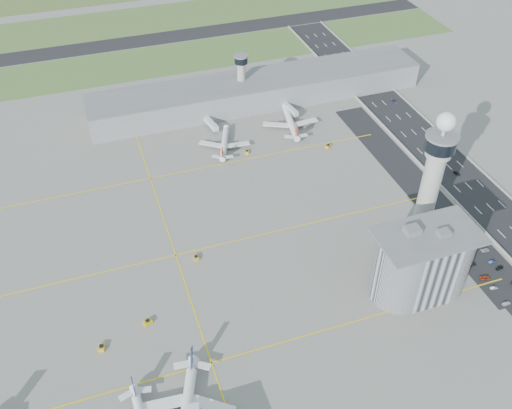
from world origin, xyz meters
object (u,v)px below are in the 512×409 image
object	(u,v)px
airplane_far_a	(224,139)
car_lot_10	(485,250)
car_hw_4	(333,62)
jet_bridge_far_0	(206,120)
airplane_far_b	(290,118)
admin_building	(422,262)
car_lot_4	(461,251)
tug_1	(102,347)
tug_4	(247,152)
jet_bridge_far_1	(285,106)
secondary_tower	(241,75)
car_lot_5	(455,243)
car_lot_0	(506,303)
car_lot_2	(485,278)
car_lot_8	(499,268)
tug_5	(328,146)
car_hw_2	(394,101)
tug_3	(196,257)
car_lot_11	(475,242)
car_lot_3	(471,264)
tug_2	(148,322)
airplane_near_c	(186,405)
control_tower	(434,172)
car_lot_9	(492,262)
car_hw_1	(457,173)
car_lot_1	(494,288)

from	to	relation	value
airplane_far_a	car_lot_10	distance (m)	148.34
car_hw_4	jet_bridge_far_0	bearing A→B (deg)	-156.43
airplane_far_b	admin_building	bearing A→B (deg)	-168.36
car_lot_4	airplane_far_b	bearing A→B (deg)	11.85
airplane_far_b	tug_1	world-z (taller)	airplane_far_b
tug_4	car_hw_4	xyz separation A→B (m)	(92.13, 85.62, -0.30)
airplane_far_a	airplane_far_b	xyz separation A→B (m)	(43.17, 8.07, 0.74)
airplane_far_b	jet_bridge_far_1	distance (m)	18.23
secondary_tower	car_lot_5	xyz separation A→B (m)	(53.23, -154.62, -18.18)
car_lot_0	car_lot_2	size ratio (longest dim) A/B	0.80
jet_bridge_far_1	car_lot_8	bearing A→B (deg)	4.60
tug_4	car_lot_8	size ratio (longest dim) A/B	0.78
tug_5	car_hw_2	xyz separation A→B (m)	(60.81, 33.03, -0.39)
tug_3	car_lot_4	xyz separation A→B (m)	(114.81, -34.89, -0.35)
car_lot_11	jet_bridge_far_1	bearing A→B (deg)	25.32
jet_bridge_far_1	car_lot_3	size ratio (longest dim) A/B	3.19
tug_2	tug_5	distance (m)	149.89
jet_bridge_far_0	tug_3	xyz separation A→B (m)	(-33.86, -107.17, -1.94)
secondary_tower	tug_2	xyz separation A→B (m)	(-89.10, -153.86, -17.83)
admin_building	car_hw_2	distance (m)	158.10
car_lot_4	car_lot_10	bearing A→B (deg)	-109.46
airplane_far_b	tug_3	bearing A→B (deg)	148.25
car_hw_4	airplane_near_c	bearing A→B (deg)	-126.71
tug_5	car_lot_2	size ratio (longest dim) A/B	0.68
airplane_far_b	car_lot_3	world-z (taller)	airplane_far_b
jet_bridge_far_1	car_lot_8	xyz separation A→B (m)	(40.74, -156.46, -2.20)
control_tower	tug_5	bearing A→B (deg)	98.21
control_tower	car_lot_10	xyz separation A→B (m)	(21.64, -21.12, -34.45)
airplane_far_a	car_hw_2	size ratio (longest dim) A/B	8.77
control_tower	airplane_far_a	distance (m)	122.34
car_lot_8	car_lot_9	distance (m)	4.20
car_lot_2	car_hw_4	world-z (taller)	car_lot_2
airplane_far_a	tug_2	bearing A→B (deg)	169.95
tug_4	car_lot_3	size ratio (longest dim) A/B	0.68
control_tower	tug_2	size ratio (longest dim) A/B	19.27
airplane_near_c	tug_5	xyz separation A→B (m)	(114.22, 133.23, -4.69)
tug_1	car_lot_2	xyz separation A→B (m)	(161.15, -17.20, -0.32)
car_hw_1	car_lot_11	bearing A→B (deg)	-123.16
tug_3	car_hw_1	xyz separation A→B (m)	(146.89, 16.00, -0.26)
car_lot_4	jet_bridge_far_1	bearing A→B (deg)	8.77
car_lot_3	airplane_near_c	bearing A→B (deg)	104.66
admin_building	jet_bridge_far_1	world-z (taller)	admin_building
admin_building	car_lot_2	bearing A→B (deg)	-9.85
tug_2	car_lot_1	distance (m)	145.40
car_lot_11	tug_1	bearing A→B (deg)	100.23
car_lot_4	car_lot_9	distance (m)	13.75
car_lot_2	car_lot_5	size ratio (longest dim) A/B	1.25
airplane_far_b	car_lot_4	xyz separation A→B (m)	(34.18, -124.32, -4.98)
tug_4	car_lot_3	xyz separation A→B (m)	(66.81, -114.42, -0.23)
car_lot_0	tug_5	bearing A→B (deg)	8.07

